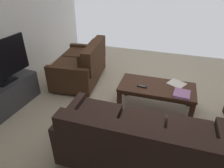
% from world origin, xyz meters
% --- Properties ---
extents(ground_plane, '(5.45, 5.84, 0.01)m').
position_xyz_m(ground_plane, '(0.00, 0.00, -0.00)').
color(ground_plane, '#B7A88E').
extents(sofa_main, '(1.87, 0.82, 0.83)m').
position_xyz_m(sofa_main, '(0.00, 0.98, 0.37)').
color(sofa_main, black).
rests_on(sofa_main, ground).
extents(loveseat_near, '(0.95, 1.37, 0.85)m').
position_xyz_m(loveseat_near, '(1.50, -0.76, 0.36)').
color(loveseat_near, black).
rests_on(loveseat_near, ground).
extents(coffee_table, '(1.22, 0.59, 0.44)m').
position_xyz_m(coffee_table, '(-0.08, -0.25, 0.37)').
color(coffee_table, '#3D2316').
rests_on(coffee_table, ground).
extents(tv_stand, '(0.47, 1.02, 0.48)m').
position_xyz_m(tv_stand, '(2.31, 0.42, 0.24)').
color(tv_stand, '#38383D').
rests_on(tv_stand, ground).
extents(flat_tv, '(0.22, 1.08, 0.68)m').
position_xyz_m(flat_tv, '(2.31, 0.42, 0.84)').
color(flat_tv, black).
rests_on(flat_tv, tv_stand).
extents(book_stack, '(0.26, 0.29, 0.03)m').
position_xyz_m(book_stack, '(-0.46, -0.09, 0.46)').
color(book_stack, '#996699').
rests_on(book_stack, coffee_table).
extents(tv_remote, '(0.16, 0.05, 0.02)m').
position_xyz_m(tv_remote, '(0.16, -0.15, 0.45)').
color(tv_remote, black).
rests_on(tv_remote, coffee_table).
extents(loose_magazine, '(0.34, 0.33, 0.01)m').
position_xyz_m(loose_magazine, '(-0.38, -0.42, 0.44)').
color(loose_magazine, silver).
rests_on(loose_magazine, coffee_table).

